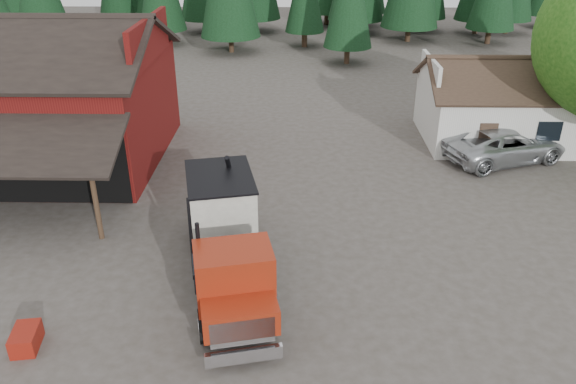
{
  "coord_description": "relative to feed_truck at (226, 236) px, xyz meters",
  "views": [
    {
      "loc": [
        2.01,
        -16.46,
        11.46
      ],
      "look_at": [
        1.65,
        2.65,
        1.8
      ],
      "focal_mm": 35.0,
      "sensor_mm": 36.0,
      "label": 1
    }
  ],
  "objects": [
    {
      "name": "conifer_backdrop",
      "position": [
        0.34,
        42.6,
        -1.81
      ],
      "size": [
        76.0,
        16.0,
        16.0
      ],
      "primitive_type": null,
      "color": "black",
      "rests_on": "ground"
    },
    {
      "name": "red_barn",
      "position": [
        -10.66,
        10.51,
        0.89
      ],
      "size": [
        12.8,
        13.63,
        7.18
      ],
      "color": "#5F130F",
      "rests_on": "ground"
    },
    {
      "name": "feed_truck",
      "position": [
        0.0,
        0.0,
        0.0
      ],
      "size": [
        4.06,
        8.84,
        3.86
      ],
      "rotation": [
        0.0,
        0.0,
        0.22
      ],
      "color": "black",
      "rests_on": "ground"
    },
    {
      "name": "equip_box",
      "position": [
        -5.51,
        -3.38,
        -1.51
      ],
      "size": [
        0.86,
        1.19,
        0.6
      ],
      "primitive_type": "cube",
      "rotation": [
        0.0,
        0.0,
        0.15
      ],
      "color": "maroon",
      "rests_on": "ground"
    },
    {
      "name": "silver_car",
      "position": [
        12.79,
        10.6,
        -0.94
      ],
      "size": [
        6.85,
        4.87,
        1.73
      ],
      "primitive_type": "imported",
      "rotation": [
        0.0,
        0.0,
        1.93
      ],
      "color": "#B5BABE",
      "rests_on": "ground"
    },
    {
      "name": "farmhouse",
      "position": [
        13.34,
        13.6,
        -0.14
      ],
      "size": [
        8.6,
        6.42,
        4.65
      ],
      "color": "silver",
      "rests_on": "ground"
    },
    {
      "name": "ground",
      "position": [
        0.34,
        0.6,
        -1.81
      ],
      "size": [
        120.0,
        120.0,
        0.0
      ],
      "primitive_type": "plane",
      "color": "#433E35",
      "rests_on": "ground"
    }
  ]
}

